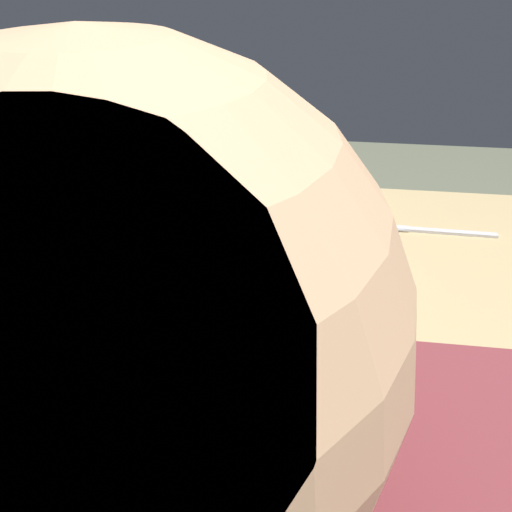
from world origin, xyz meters
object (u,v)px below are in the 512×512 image
(plate_center_pancakes, at_px, (330,264))
(fork_near, at_px, (203,189))
(coffee_mug, at_px, (334,324))
(plate_near_main, at_px, (110,210))
(butter_knife, at_px, (147,398))
(fork_far, at_px, (444,232))
(paper_napkin, at_px, (275,206))

(plate_center_pancakes, bearing_deg, fork_near, -47.25)
(plate_center_pancakes, height_order, coffee_mug, coffee_mug)
(plate_center_pancakes, distance_m, fork_near, 0.44)
(plate_near_main, height_order, butter_knife, plate_near_main)
(plate_center_pancakes, bearing_deg, plate_near_main, -19.40)
(plate_near_main, relative_size, coffee_mug, 1.92)
(plate_near_main, bearing_deg, fork_near, -135.14)
(fork_near, height_order, butter_knife, same)
(plate_center_pancakes, bearing_deg, fork_far, -141.03)
(coffee_mug, distance_m, butter_knife, 0.27)
(paper_napkin, bearing_deg, plate_near_main, 15.36)
(plate_center_pancakes, distance_m, fork_far, 0.29)
(plate_near_main, bearing_deg, butter_knife, 115.25)
(fork_near, distance_m, butter_knife, 0.67)
(paper_napkin, distance_m, fork_far, 0.35)
(fork_near, bearing_deg, plate_near_main, 44.86)
(coffee_mug, xyz_separation_m, paper_napkin, (0.13, -0.48, -0.05))
(fork_far, distance_m, butter_knife, 0.69)
(coffee_mug, distance_m, paper_napkin, 0.50)
(fork_near, bearing_deg, paper_napkin, 158.91)
(plate_near_main, bearing_deg, coffee_mug, 140.81)
(butter_knife, bearing_deg, plate_center_pancakes, -123.14)
(fork_far, height_order, butter_knife, same)
(coffee_mug, distance_m, fork_far, 0.46)
(coffee_mug, xyz_separation_m, fork_far, (-0.22, -0.40, -0.05))
(plate_center_pancakes, relative_size, fork_far, 1.20)
(fork_near, relative_size, butter_knife, 0.87)
(fork_near, height_order, fork_far, same)
(plate_center_pancakes, xyz_separation_m, coffee_mug, (-0.01, 0.22, 0.04))
(coffee_mug, height_order, fork_near, coffee_mug)
(plate_center_pancakes, relative_size, paper_napkin, 1.62)
(plate_near_main, height_order, coffee_mug, coffee_mug)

